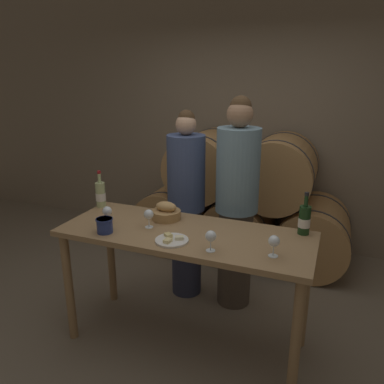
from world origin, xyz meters
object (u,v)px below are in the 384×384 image
(person_left, at_px, (186,205))
(cheese_plate, at_px, (172,240))
(wine_glass_center, at_px, (211,237))
(wine_glass_far_left, at_px, (107,212))
(person_right, at_px, (237,204))
(bread_basket, at_px, (166,212))
(wine_glass_right, at_px, (274,242))
(tasting_table, at_px, (185,248))
(wine_bottle_red, at_px, (304,220))
(wine_glass_left, at_px, (149,215))
(blue_crock, at_px, (105,225))
(wine_bottle_white, at_px, (101,194))

(person_left, bearing_deg, cheese_plate, -73.78)
(person_left, bearing_deg, wine_glass_center, -58.94)
(wine_glass_far_left, bearing_deg, person_right, 43.42)
(bread_basket, bearing_deg, wine_glass_right, -20.20)
(person_right, distance_m, wine_glass_right, 0.92)
(tasting_table, xyz_separation_m, wine_glass_right, (0.64, -0.15, 0.22))
(wine_bottle_red, height_order, cheese_plate, wine_bottle_red)
(cheese_plate, distance_m, wine_glass_left, 0.31)
(tasting_table, distance_m, blue_crock, 0.58)
(person_left, bearing_deg, wine_bottle_white, -143.71)
(person_right, distance_m, wine_glass_far_left, 1.07)
(tasting_table, distance_m, person_left, 0.71)
(wine_glass_center, bearing_deg, person_right, 94.55)
(bread_basket, relative_size, wine_glass_right, 1.62)
(wine_bottle_white, bearing_deg, wine_glass_center, -21.64)
(tasting_table, relative_size, wine_glass_right, 13.11)
(wine_glass_far_left, distance_m, wine_glass_left, 0.32)
(bread_basket, bearing_deg, wine_bottle_white, 175.28)
(person_left, distance_m, cheese_plate, 0.87)
(wine_bottle_red, height_order, wine_glass_left, wine_bottle_red)
(blue_crock, height_order, wine_glass_right, wine_glass_right)
(wine_bottle_red, relative_size, bread_basket, 1.36)
(wine_bottle_white, relative_size, cheese_plate, 1.38)
(wine_bottle_white, relative_size, bread_basket, 1.40)
(cheese_plate, bearing_deg, wine_bottle_white, 154.06)
(person_left, relative_size, person_right, 0.93)
(wine_glass_far_left, bearing_deg, wine_glass_left, 9.96)
(cheese_plate, xyz_separation_m, wine_glass_left, (-0.25, 0.16, 0.09))
(wine_glass_left, height_order, wine_glass_right, same)
(person_right, bearing_deg, blue_crock, -128.91)
(person_right, bearing_deg, bread_basket, -131.10)
(tasting_table, height_order, wine_glass_right, wine_glass_right)
(wine_bottle_red, relative_size, wine_glass_center, 2.21)
(wine_glass_far_left, relative_size, wine_glass_right, 1.00)
(tasting_table, relative_size, bread_basket, 8.09)
(person_left, height_order, wine_glass_center, person_left)
(wine_glass_center, height_order, wine_glass_right, same)
(wine_glass_left, bearing_deg, wine_glass_far_left, -170.04)
(wine_bottle_white, relative_size, wine_glass_left, 2.26)
(person_left, relative_size, blue_crock, 14.28)
(wine_glass_far_left, bearing_deg, blue_crock, -63.46)
(bread_basket, distance_m, wine_glass_left, 0.21)
(tasting_table, xyz_separation_m, person_right, (0.20, 0.65, 0.14))
(tasting_table, distance_m, wine_bottle_white, 0.90)
(wine_glass_left, bearing_deg, wine_bottle_white, 156.80)
(blue_crock, relative_size, cheese_plate, 0.53)
(bread_basket, relative_size, wine_glass_far_left, 1.62)
(wine_bottle_red, distance_m, wine_glass_center, 0.70)
(wine_glass_far_left, xyz_separation_m, wine_glass_left, (0.31, 0.05, 0.00))
(wine_glass_right, bearing_deg, cheese_plate, -177.07)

